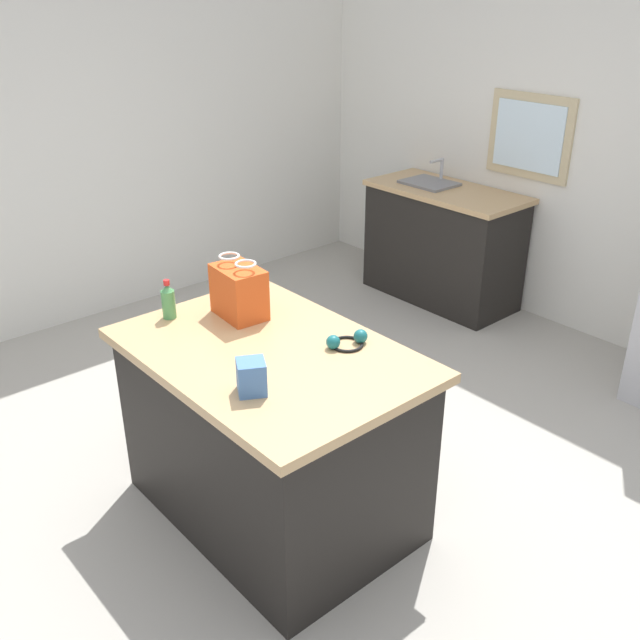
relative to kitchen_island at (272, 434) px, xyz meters
The scene contains 9 objects.
ground 0.53m from the kitchen_island, 76.88° to the left, with size 6.79×6.79×0.00m, color #ADA89E.
back_wall 3.11m from the kitchen_island, 88.96° to the left, with size 5.66×0.13×2.72m.
left_wall 2.92m from the kitchen_island, behind, with size 0.10×5.40×2.72m.
kitchen_island is the anchor object (origin of this frame).
sink_counter 2.86m from the kitchen_island, 114.13° to the left, with size 1.25×0.60×1.09m.
shopping_bag 0.69m from the kitchen_island, 163.66° to the left, with size 0.28×0.20×0.29m.
small_box 0.63m from the kitchen_island, 48.07° to the right, with size 0.11×0.11×0.14m, color #4775B7.
bottle 0.80m from the kitchen_island, 164.46° to the right, with size 0.07×0.07×0.20m.
ear_defenders 0.58m from the kitchen_island, 55.45° to the left, with size 0.19×0.19×0.06m.
Camera 1 is at (2.17, -1.92, 2.39)m, focal length 39.95 mm.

